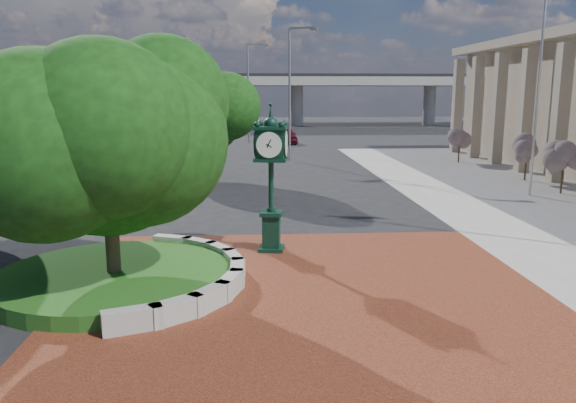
% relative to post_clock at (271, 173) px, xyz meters
% --- Properties ---
extents(ground, '(200.00, 200.00, 0.00)m').
position_rel_post_clock_xyz_m(ground, '(0.81, -3.00, -2.52)').
color(ground, black).
rests_on(ground, ground).
extents(plaza, '(12.00, 12.00, 0.04)m').
position_rel_post_clock_xyz_m(plaza, '(0.81, -4.00, -2.50)').
color(plaza, maroon).
rests_on(plaza, ground).
extents(planter_wall, '(2.96, 6.77, 0.54)m').
position_rel_post_clock_xyz_m(planter_wall, '(-1.90, -3.00, -2.25)').
color(planter_wall, '#9E9B93').
rests_on(planter_wall, ground).
extents(grass_bed, '(6.10, 6.10, 0.40)m').
position_rel_post_clock_xyz_m(grass_bed, '(-4.19, -3.00, -2.32)').
color(grass_bed, '#1C4E16').
rests_on(grass_bed, ground).
extents(overpass, '(90.00, 12.00, 7.50)m').
position_rel_post_clock_xyz_m(overpass, '(0.59, 67.00, 4.02)').
color(overpass, '#9E9B93').
rests_on(overpass, ground).
extents(tree_planter, '(5.20, 5.20, 6.33)m').
position_rel_post_clock_xyz_m(tree_planter, '(-4.19, -3.00, 1.20)').
color(tree_planter, '#38281C').
rests_on(tree_planter, ground).
extents(tree_street, '(4.40, 4.40, 5.45)m').
position_rel_post_clock_xyz_m(tree_street, '(-3.19, 15.00, 0.72)').
color(tree_street, '#38281C').
rests_on(tree_street, ground).
extents(post_clock, '(1.07, 1.07, 4.59)m').
position_rel_post_clock_xyz_m(post_clock, '(0.00, 0.00, 0.00)').
color(post_clock, black).
rests_on(post_clock, ground).
extents(parked_car, '(2.38, 4.81, 1.58)m').
position_rel_post_clock_xyz_m(parked_car, '(2.51, 38.17, -1.73)').
color(parked_car, '#4C0A18').
rests_on(parked_car, ground).
extents(flagpole_b, '(1.62, 0.68, 10.81)m').
position_rel_post_clock_xyz_m(flagpole_b, '(12.85, 8.91, 3.02)').
color(flagpole_b, silver).
rests_on(flagpole_b, ground).
extents(street_lamp_near, '(2.02, 0.98, 9.49)m').
position_rel_post_clock_xyz_m(street_lamp_near, '(2.27, 23.96, 3.04)').
color(street_lamp_near, slate).
rests_on(street_lamp_near, ground).
extents(street_lamp_far, '(2.14, 0.52, 9.58)m').
position_rel_post_clock_xyz_m(street_lamp_far, '(-0.88, 39.16, 3.10)').
color(street_lamp_far, slate).
rests_on(street_lamp_far, ground).
extents(shrub_near, '(1.20, 1.20, 2.20)m').
position_rel_post_clock_xyz_m(shrub_near, '(14.65, 9.31, -0.93)').
color(shrub_near, '#38281C').
rests_on(shrub_near, ground).
extents(shrub_mid, '(1.20, 1.20, 2.20)m').
position_rel_post_clock_xyz_m(shrub_mid, '(14.87, 13.57, -0.93)').
color(shrub_mid, '#38281C').
rests_on(shrub_mid, ground).
extents(shrub_far, '(1.20, 1.20, 2.20)m').
position_rel_post_clock_xyz_m(shrub_far, '(14.03, 21.88, -0.93)').
color(shrub_far, '#38281C').
rests_on(shrub_far, ground).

